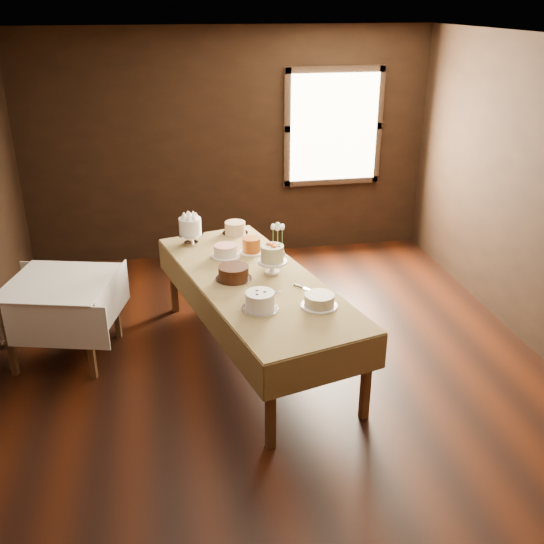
{
  "coord_description": "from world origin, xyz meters",
  "views": [
    {
      "loc": [
        -0.88,
        -4.44,
        3.07
      ],
      "look_at": [
        0.0,
        0.2,
        0.95
      ],
      "focal_mm": 40.42,
      "sensor_mm": 36.0,
      "label": 1
    }
  ],
  "objects_px": {
    "cake_caramel": "(251,246)",
    "cake_server_b": "(310,290)",
    "cake_chocolate": "(234,273)",
    "cake_server_a": "(273,293)",
    "cake_flowers": "(272,261)",
    "display_table": "(255,285)",
    "flower_vase": "(278,252)",
    "cake_lattice": "(226,252)",
    "cake_swirl": "(260,301)",
    "cake_speckled": "(235,228)",
    "cake_server_d": "(271,259)",
    "cake_meringue": "(191,232)",
    "side_table": "(60,290)",
    "cake_server_c": "(235,267)",
    "cake_cream": "(319,301)"
  },
  "relations": [
    {
      "from": "cake_caramel",
      "to": "cake_server_b",
      "type": "xyz_separation_m",
      "value": [
        0.36,
        -0.92,
        -0.07
      ]
    },
    {
      "from": "cake_chocolate",
      "to": "cake_server_a",
      "type": "xyz_separation_m",
      "value": [
        0.28,
        -0.34,
        -0.06
      ]
    },
    {
      "from": "cake_caramel",
      "to": "cake_flowers",
      "type": "height_order",
      "value": "cake_flowers"
    },
    {
      "from": "display_table",
      "to": "cake_chocolate",
      "type": "xyz_separation_m",
      "value": [
        -0.19,
        0.01,
        0.12
      ]
    },
    {
      "from": "cake_server_b",
      "to": "flower_vase",
      "type": "distance_m",
      "value": 0.73
    },
    {
      "from": "cake_lattice",
      "to": "cake_caramel",
      "type": "height_order",
      "value": "cake_caramel"
    },
    {
      "from": "display_table",
      "to": "cake_swirl",
      "type": "xyz_separation_m",
      "value": [
        -0.05,
        -0.59,
        0.13
      ]
    },
    {
      "from": "cake_lattice",
      "to": "cake_caramel",
      "type": "distance_m",
      "value": 0.26
    },
    {
      "from": "cake_lattice",
      "to": "flower_vase",
      "type": "height_order",
      "value": "flower_vase"
    },
    {
      "from": "cake_speckled",
      "to": "cake_server_d",
      "type": "xyz_separation_m",
      "value": [
        0.24,
        -0.74,
        -0.06
      ]
    },
    {
      "from": "cake_server_a",
      "to": "cake_meringue",
      "type": "bearing_deg",
      "value": 91.68
    },
    {
      "from": "cake_speckled",
      "to": "cake_caramel",
      "type": "relative_size",
      "value": 1.21
    },
    {
      "from": "cake_meringue",
      "to": "cake_server_d",
      "type": "bearing_deg",
      "value": -36.85
    },
    {
      "from": "side_table",
      "to": "cake_chocolate",
      "type": "height_order",
      "value": "cake_chocolate"
    },
    {
      "from": "cake_swirl",
      "to": "cake_meringue",
      "type": "bearing_deg",
      "value": 106.12
    },
    {
      "from": "cake_server_a",
      "to": "cake_chocolate",
      "type": "bearing_deg",
      "value": 106.3
    },
    {
      "from": "side_table",
      "to": "cake_server_c",
      "type": "bearing_deg",
      "value": -3.01
    },
    {
      "from": "cake_lattice",
      "to": "cake_server_b",
      "type": "height_order",
      "value": "cake_lattice"
    },
    {
      "from": "side_table",
      "to": "flower_vase",
      "type": "xyz_separation_m",
      "value": [
        2.0,
        0.04,
        0.2
      ]
    },
    {
      "from": "cake_server_b",
      "to": "cake_server_d",
      "type": "xyz_separation_m",
      "value": [
        -0.2,
        0.73,
        0.0
      ]
    },
    {
      "from": "cake_meringue",
      "to": "cake_server_c",
      "type": "height_order",
      "value": "cake_meringue"
    },
    {
      "from": "cake_caramel",
      "to": "flower_vase",
      "type": "height_order",
      "value": "cake_caramel"
    },
    {
      "from": "cake_lattice",
      "to": "cake_cream",
      "type": "height_order",
      "value": "same"
    },
    {
      "from": "cake_caramel",
      "to": "cake_cream",
      "type": "xyz_separation_m",
      "value": [
        0.36,
        -1.23,
        -0.02
      ]
    },
    {
      "from": "cake_meringue",
      "to": "cake_lattice",
      "type": "bearing_deg",
      "value": -52.51
    },
    {
      "from": "cake_speckled",
      "to": "cake_lattice",
      "type": "distance_m",
      "value": 0.62
    },
    {
      "from": "side_table",
      "to": "cake_meringue",
      "type": "relative_size",
      "value": 3.92
    },
    {
      "from": "cake_speckled",
      "to": "cake_chocolate",
      "type": "bearing_deg",
      "value": -98.21
    },
    {
      "from": "cake_speckled",
      "to": "cake_caramel",
      "type": "height_order",
      "value": "cake_caramel"
    },
    {
      "from": "cake_cream",
      "to": "display_table",
      "type": "bearing_deg",
      "value": 124.28
    },
    {
      "from": "display_table",
      "to": "cake_caramel",
      "type": "bearing_deg",
      "value": 83.8
    },
    {
      "from": "cake_swirl",
      "to": "cake_cream",
      "type": "xyz_separation_m",
      "value": [
        0.48,
        -0.03,
        -0.02
      ]
    },
    {
      "from": "cake_caramel",
      "to": "cake_cream",
      "type": "distance_m",
      "value": 1.28
    },
    {
      "from": "cake_meringue",
      "to": "cake_server_b",
      "type": "height_order",
      "value": "cake_meringue"
    },
    {
      "from": "cake_caramel",
      "to": "cake_server_c",
      "type": "xyz_separation_m",
      "value": [
        -0.21,
        -0.33,
        -0.07
      ]
    },
    {
      "from": "cake_swirl",
      "to": "flower_vase",
      "type": "relative_size",
      "value": 2.06
    },
    {
      "from": "cake_flowers",
      "to": "side_table",
      "type": "bearing_deg",
      "value": 172.12
    },
    {
      "from": "cake_cream",
      "to": "cake_server_d",
      "type": "xyz_separation_m",
      "value": [
        -0.2,
        1.03,
        -0.05
      ]
    },
    {
      "from": "cake_flowers",
      "to": "cake_server_a",
      "type": "xyz_separation_m",
      "value": [
        -0.08,
        -0.42,
        -0.12
      ]
    },
    {
      "from": "cake_chocolate",
      "to": "cake_server_a",
      "type": "height_order",
      "value": "cake_chocolate"
    },
    {
      "from": "side_table",
      "to": "cake_caramel",
      "type": "relative_size",
      "value": 4.64
    },
    {
      "from": "cake_cream",
      "to": "cake_server_b",
      "type": "bearing_deg",
      "value": 90.44
    },
    {
      "from": "cake_meringue",
      "to": "cake_cream",
      "type": "bearing_deg",
      "value": -59.62
    },
    {
      "from": "side_table",
      "to": "cake_cream",
      "type": "relative_size",
      "value": 3.72
    },
    {
      "from": "cake_caramel",
      "to": "cake_server_c",
      "type": "relative_size",
      "value": 0.99
    },
    {
      "from": "cake_speckled",
      "to": "cake_chocolate",
      "type": "relative_size",
      "value": 0.76
    },
    {
      "from": "side_table",
      "to": "cake_server_a",
      "type": "bearing_deg",
      "value": -20.7
    },
    {
      "from": "display_table",
      "to": "cake_lattice",
      "type": "distance_m",
      "value": 0.6
    },
    {
      "from": "display_table",
      "to": "cake_server_d",
      "type": "relative_size",
      "value": 11.51
    },
    {
      "from": "cake_lattice",
      "to": "cake_server_d",
      "type": "distance_m",
      "value": 0.44
    }
  ]
}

